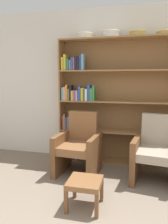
{
  "coord_description": "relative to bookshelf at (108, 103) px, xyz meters",
  "views": [
    {
      "loc": [
        0.23,
        -1.22,
        1.49
      ],
      "look_at": [
        -0.62,
        2.29,
        0.95
      ],
      "focal_mm": 35.0,
      "sensor_mm": 36.0,
      "label": 1
    }
  ],
  "objects": [
    {
      "name": "bookshelf",
      "position": [
        0.0,
        0.0,
        0.0
      ],
      "size": [
        2.14,
        0.3,
        2.19
      ],
      "color": "olive",
      "rests_on": "ground"
    },
    {
      "name": "bowl_stoneware",
      "position": [
        0.46,
        -0.02,
        1.16
      ],
      "size": [
        0.28,
        0.28,
        0.08
      ],
      "color": "tan",
      "rests_on": "bookshelf"
    },
    {
      "name": "bowl_brass",
      "position": [
        -0.42,
        -0.02,
        1.16
      ],
      "size": [
        0.28,
        0.28,
        0.1
      ],
      "color": "silver",
      "rests_on": "bookshelf"
    },
    {
      "name": "wall_back",
      "position": [
        0.26,
        0.17,
        0.3
      ],
      "size": [
        12.0,
        0.06,
        2.75
      ],
      "color": "silver",
      "rests_on": "ground"
    },
    {
      "name": "bowl_terracotta",
      "position": [
        0.03,
        -0.02,
        1.17
      ],
      "size": [
        0.29,
        0.29,
        0.11
      ],
      "color": "silver",
      "rests_on": "bookshelf"
    },
    {
      "name": "armchair_leather",
      "position": [
        -0.39,
        -0.59,
        -0.66
      ],
      "size": [
        0.69,
        0.73,
        0.97
      ],
      "rotation": [
        0.0,
        0.0,
        3.06
      ],
      "color": "brown",
      "rests_on": "ground"
    },
    {
      "name": "bowl_sage",
      "position": [
        0.88,
        -0.02,
        1.15
      ],
      "size": [
        0.25,
        0.25,
        0.07
      ],
      "color": "tan",
      "rests_on": "bookshelf"
    },
    {
      "name": "footstool",
      "position": [
        -0.07,
        -1.53,
        -0.8
      ],
      "size": [
        0.39,
        0.39,
        0.34
      ],
      "color": "brown",
      "rests_on": "ground"
    },
    {
      "name": "armchair_cushioned",
      "position": [
        0.79,
        -0.59,
        -0.66
      ],
      "size": [
        0.73,
        0.76,
        0.97
      ],
      "rotation": [
        0.0,
        0.0,
        3.0
      ],
      "color": "brown",
      "rests_on": "ground"
    }
  ]
}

